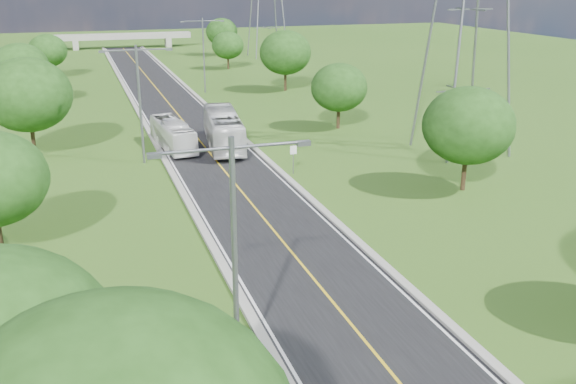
# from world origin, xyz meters

# --- Properties ---
(ground) EXTENTS (260.00, 260.00, 0.00)m
(ground) POSITION_xyz_m (0.00, 60.00, 0.00)
(ground) COLOR #325718
(ground) RESTS_ON ground
(road) EXTENTS (8.00, 150.00, 0.06)m
(road) POSITION_xyz_m (0.00, 66.00, 0.03)
(road) COLOR black
(road) RESTS_ON ground
(curb_left) EXTENTS (0.50, 150.00, 0.22)m
(curb_left) POSITION_xyz_m (-4.25, 66.00, 0.11)
(curb_left) COLOR gray
(curb_left) RESTS_ON ground
(curb_right) EXTENTS (0.50, 150.00, 0.22)m
(curb_right) POSITION_xyz_m (4.25, 66.00, 0.11)
(curb_right) COLOR gray
(curb_right) RESTS_ON ground
(speed_limit_sign) EXTENTS (0.55, 0.09, 2.40)m
(speed_limit_sign) POSITION_xyz_m (5.20, 37.98, 1.60)
(speed_limit_sign) COLOR slate
(speed_limit_sign) RESTS_ON ground
(overpass) EXTENTS (30.00, 3.00, 3.20)m
(overpass) POSITION_xyz_m (0.00, 140.00, 2.41)
(overpass) COLOR gray
(overpass) RESTS_ON ground
(streetlight_near_left) EXTENTS (5.90, 0.25, 10.00)m
(streetlight_near_left) POSITION_xyz_m (-6.00, 12.00, 5.94)
(streetlight_near_left) COLOR slate
(streetlight_near_left) RESTS_ON ground
(streetlight_mid_left) EXTENTS (5.90, 0.25, 10.00)m
(streetlight_mid_left) POSITION_xyz_m (-6.00, 45.00, 5.94)
(streetlight_mid_left) COLOR slate
(streetlight_mid_left) RESTS_ON ground
(streetlight_far_right) EXTENTS (5.90, 0.25, 10.00)m
(streetlight_far_right) POSITION_xyz_m (6.00, 78.00, 5.94)
(streetlight_far_right) COLOR slate
(streetlight_far_right) RESTS_ON ground
(tree_lc) EXTENTS (7.56, 7.56, 8.79)m
(tree_lc) POSITION_xyz_m (-15.00, 50.00, 5.58)
(tree_lc) COLOR black
(tree_lc) RESTS_ON ground
(tree_ld) EXTENTS (6.72, 6.72, 7.82)m
(tree_ld) POSITION_xyz_m (-17.00, 74.00, 4.95)
(tree_ld) COLOR black
(tree_ld) RESTS_ON ground
(tree_le) EXTENTS (5.88, 5.88, 6.84)m
(tree_le) POSITION_xyz_m (-14.50, 98.00, 4.33)
(tree_le) COLOR black
(tree_le) RESTS_ON ground
(tree_rb) EXTENTS (6.72, 6.72, 7.82)m
(tree_rb) POSITION_xyz_m (16.00, 30.00, 4.95)
(tree_rb) COLOR black
(tree_rb) RESTS_ON ground
(tree_rc) EXTENTS (5.88, 5.88, 6.84)m
(tree_rc) POSITION_xyz_m (15.00, 52.00, 4.33)
(tree_rc) COLOR black
(tree_rc) RESTS_ON ground
(tree_rd) EXTENTS (7.14, 7.14, 8.30)m
(tree_rd) POSITION_xyz_m (17.00, 76.00, 5.27)
(tree_rd) COLOR black
(tree_rd) RESTS_ON ground
(tree_re) EXTENTS (5.46, 5.46, 6.35)m
(tree_re) POSITION_xyz_m (14.50, 100.00, 4.02)
(tree_re) COLOR black
(tree_re) RESTS_ON ground
(tree_rf) EXTENTS (6.30, 6.30, 7.33)m
(tree_rf) POSITION_xyz_m (18.00, 120.00, 4.64)
(tree_rf) COLOR black
(tree_rf) RESTS_ON ground
(bus_outbound) EXTENTS (4.34, 12.32, 3.36)m
(bus_outbound) POSITION_xyz_m (1.73, 48.05, 1.74)
(bus_outbound) COLOR silver
(bus_outbound) RESTS_ON road
(bus_inbound) EXTENTS (3.10, 9.57, 2.62)m
(bus_inbound) POSITION_xyz_m (-2.85, 49.05, 1.37)
(bus_inbound) COLOR white
(bus_inbound) RESTS_ON road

